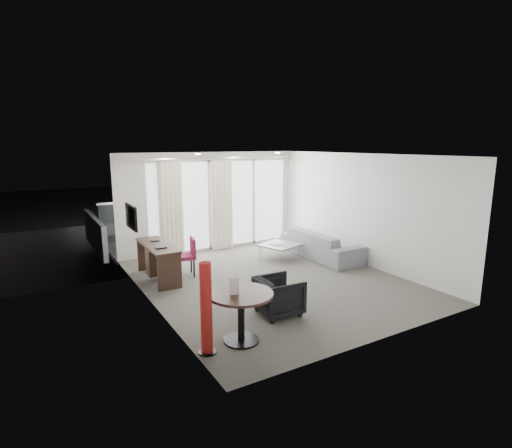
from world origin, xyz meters
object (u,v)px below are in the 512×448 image
desk_chair (184,257)px  coffee_table (279,252)px  round_table (241,317)px  tub_armchair (279,296)px  rattan_chair_a (229,221)px  red_lamp (206,309)px  rattan_chair_b (248,221)px  desk (158,262)px  sofa (321,244)px

desk_chair → coffee_table: desk_chair is taller
round_table → tub_armchair: size_ratio=1.33×
coffee_table → rattan_chair_a: (0.20, 3.17, 0.23)m
tub_armchair → coffee_table: tub_armchair is taller
round_table → red_lamp: red_lamp is taller
tub_armchair → desk_chair: bearing=17.0°
desk_chair → rattan_chair_b: rattan_chair_b is taller
desk_chair → tub_armchair: bearing=-64.9°
tub_armchair → desk: bearing=26.9°
desk → sofa: bearing=-6.3°
desk_chair → red_lamp: 3.38m
desk → tub_armchair: bearing=-66.2°
round_table → rattan_chair_a: size_ratio=1.13×
sofa → rattan_chair_a: 3.66m
desk_chair → sofa: bearing=5.1°
rattan_chair_b → coffee_table: bearing=-129.1°
sofa → tub_armchair: bearing=129.5°
desk → rattan_chair_a: bearing=44.0°
rattan_chair_a → rattan_chair_b: (0.52, -0.33, 0.01)m
desk → rattan_chair_b: (3.75, 2.80, 0.05)m
rattan_chair_b → tub_armchair: bearing=-139.5°
round_table → tub_armchair: round_table is taller
tub_armchair → rattan_chair_a: (2.02, 5.89, 0.09)m
rattan_chair_b → desk: bearing=-168.3°
sofa → rattan_chair_a: bearing=12.5°
tub_armchair → red_lamp: bearing=113.2°
sofa → desk_chair: bearing=84.0°
round_table → sofa: (3.81, 2.84, -0.03)m
tub_armchair → rattan_chair_a: 6.22m
red_lamp → sofa: (4.36, 2.88, -0.31)m
coffee_table → desk_chair: bearing=-179.1°
round_table → rattan_chair_b: size_ratio=1.10×
round_table → tub_armchair: 1.13m
desk_chair → tub_armchair: (0.66, -2.68, -0.10)m
red_lamp → sofa: 5.24m
desk_chair → round_table: desk_chair is taller
round_table → tub_armchair: bearing=27.6°
desk_chair → coffee_table: bearing=12.0°
desk_chair → sofa: size_ratio=0.36×
desk_chair → desk: bearing=-177.1°
desk → round_table: size_ratio=1.72×
rattan_chair_a → desk_chair: bearing=-136.0°
red_lamp → coffee_table: (3.37, 3.29, -0.46)m
desk → red_lamp: 3.36m
desk_chair → sofa: (3.47, -0.37, -0.08)m
desk → red_lamp: bearing=-95.8°
desk → tub_armchair: desk is taller
desk_chair → tub_armchair: size_ratio=1.18×
desk → rattan_chair_b: bearing=36.7°
sofa → coffee_table: bearing=67.9°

